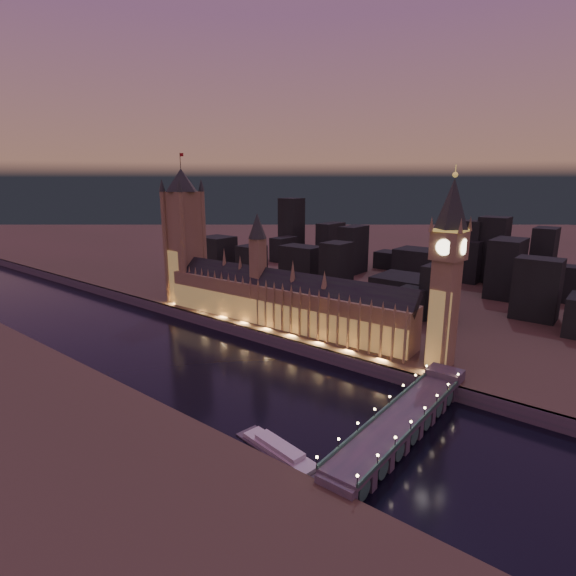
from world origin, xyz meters
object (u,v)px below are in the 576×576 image
Objects in this scene: palace_of_westminster at (278,299)px; victoria_tower at (184,230)px; river_boat at (279,450)px; westminster_bridge at (405,421)px; elizabeth_tower at (448,258)px.

victoria_tower is at bearing 179.90° from palace_of_westminster.
palace_of_westminster is 146.85m from river_boat.
westminster_bridge is 2.38× the size of river_boat.
palace_of_westminster is 124.68m from elizabeth_tower.
victoria_tower is 218.00m from elizabeth_tower.
palace_of_westminster is at bearing -179.91° from elizabeth_tower.
westminster_bridge reaches higher than river_boat.
river_boat is at bearing -29.95° from victoria_tower.
river_boat is (-33.93, -46.03, -4.44)m from westminster_bridge.
victoria_tower reaches higher than palace_of_westminster.
westminster_bridge is (9.26, -65.38, -62.67)m from elizabeth_tower.
victoria_tower is at bearing 163.95° from westminster_bridge.
elizabeth_tower is (117.29, 0.18, 42.29)m from palace_of_westminster.
elizabeth_tower reaches higher than river_boat.
elizabeth_tower is at bearing 98.06° from westminster_bridge.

